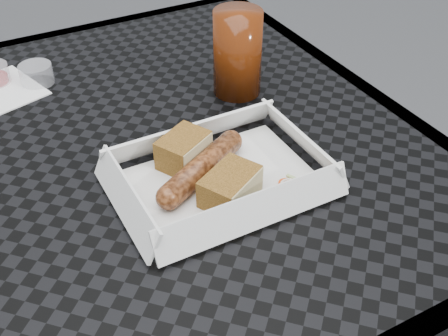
# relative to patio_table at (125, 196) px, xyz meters

# --- Properties ---
(patio_table) EXTENTS (0.80, 0.80, 0.74)m
(patio_table) POSITION_rel_patio_table_xyz_m (0.00, 0.00, 0.00)
(patio_table) COLOR black
(patio_table) RESTS_ON ground
(food_tray) EXTENTS (0.22, 0.15, 0.00)m
(food_tray) POSITION_rel_patio_table_xyz_m (0.09, -0.12, 0.08)
(food_tray) COLOR white
(food_tray) RESTS_ON patio_table
(bratwurst) EXTENTS (0.14, 0.09, 0.03)m
(bratwurst) POSITION_rel_patio_table_xyz_m (0.07, -0.10, 0.09)
(bratwurst) COLOR brown
(bratwurst) RESTS_ON food_tray
(bread_near) EXTENTS (0.08, 0.07, 0.04)m
(bread_near) POSITION_rel_patio_table_xyz_m (0.06, -0.07, 0.10)
(bread_near) COLOR brown
(bread_near) RESTS_ON food_tray
(bread_far) EXTENTS (0.08, 0.07, 0.04)m
(bread_far) POSITION_rel_patio_table_xyz_m (0.08, -0.15, 0.10)
(bread_far) COLOR brown
(bread_far) RESTS_ON food_tray
(veg_garnish) EXTENTS (0.03, 0.03, 0.00)m
(veg_garnish) POSITION_rel_patio_table_xyz_m (0.15, -0.17, 0.08)
(veg_garnish) COLOR #E24109
(veg_garnish) RESTS_ON food_tray
(condiment_cup_empty) EXTENTS (0.05, 0.05, 0.03)m
(condiment_cup_empty) POSITION_rel_patio_table_xyz_m (-0.05, 0.23, 0.09)
(condiment_cup_empty) COLOR silver
(condiment_cup_empty) RESTS_ON patio_table
(drink_glass) EXTENTS (0.07, 0.07, 0.13)m
(drink_glass) POSITION_rel_patio_table_xyz_m (0.21, 0.06, 0.14)
(drink_glass) COLOR #4E1B06
(drink_glass) RESTS_ON patio_table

